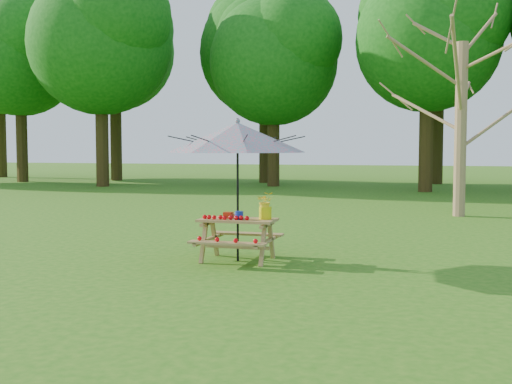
# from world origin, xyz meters

# --- Properties ---
(picnic_table) EXTENTS (1.20, 1.32, 0.67)m
(picnic_table) POSITION_xyz_m (1.19, 4.53, 0.33)
(picnic_table) COLOR #A78A4B
(picnic_table) RESTS_ON ground
(patio_umbrella) EXTENTS (2.90, 2.90, 2.25)m
(patio_umbrella) POSITION_xyz_m (1.19, 4.53, 1.95)
(patio_umbrella) COLOR black
(patio_umbrella) RESTS_ON ground
(produce_bins) EXTENTS (0.35, 0.38, 0.13)m
(produce_bins) POSITION_xyz_m (1.15, 4.54, 0.72)
(produce_bins) COLOR red
(produce_bins) RESTS_ON picnic_table
(tomatoes_row) EXTENTS (0.77, 0.13, 0.07)m
(tomatoes_row) POSITION_xyz_m (1.04, 4.35, 0.71)
(tomatoes_row) COLOR red
(tomatoes_row) RESTS_ON picnic_table
(flower_bucket) EXTENTS (0.33, 0.31, 0.43)m
(flower_bucket) POSITION_xyz_m (1.63, 4.60, 0.90)
(flower_bucket) COLOR yellow
(flower_bucket) RESTS_ON picnic_table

